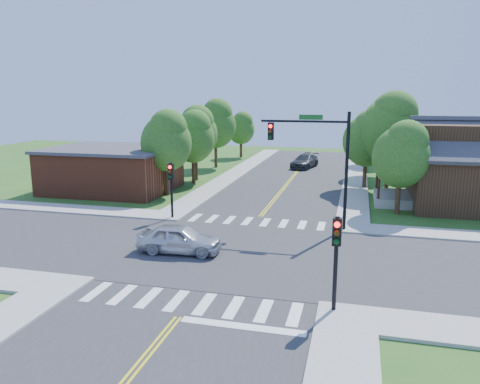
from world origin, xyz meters
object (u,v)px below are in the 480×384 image
(signal_pole_se, at_px, (336,246))
(car_dgrey, at_px, (305,161))
(signal_mast_ne, at_px, (319,151))
(signal_pole_nw, at_px, (171,180))
(car_silver, at_px, (180,239))

(signal_pole_se, bearing_deg, car_dgrey, 98.28)
(signal_mast_ne, bearing_deg, signal_pole_se, -81.44)
(signal_pole_se, distance_m, signal_pole_nw, 15.84)
(signal_pole_se, height_order, car_silver, signal_pole_se)
(signal_pole_nw, bearing_deg, car_silver, -64.39)
(signal_mast_ne, height_order, signal_pole_se, signal_mast_ne)
(car_dgrey, bearing_deg, signal_mast_ne, -69.79)
(signal_pole_nw, height_order, car_silver, signal_pole_nw)
(signal_pole_se, relative_size, car_silver, 0.85)
(signal_mast_ne, xyz_separation_m, car_silver, (-6.52, -6.25, -4.10))
(car_silver, bearing_deg, signal_mast_ne, -49.01)
(signal_mast_ne, xyz_separation_m, signal_pole_nw, (-9.51, -0.01, -2.19))
(signal_pole_se, xyz_separation_m, signal_pole_nw, (-11.20, 11.20, 0.00))
(car_silver, distance_m, car_dgrey, 30.54)
(signal_pole_se, relative_size, car_dgrey, 0.70)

